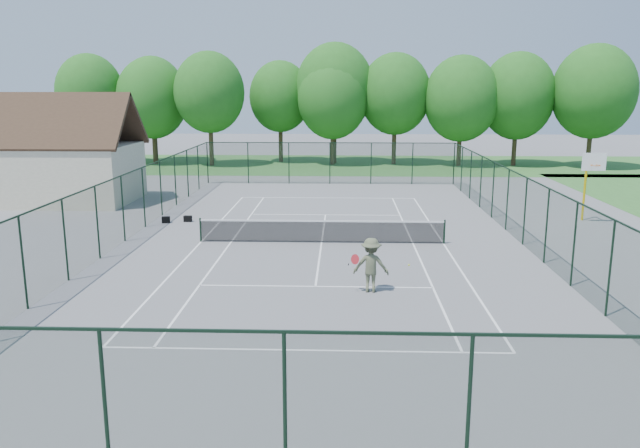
{
  "coord_description": "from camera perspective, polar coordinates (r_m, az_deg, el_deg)",
  "views": [
    {
      "loc": [
        0.92,
        -27.34,
        6.79
      ],
      "look_at": [
        0.0,
        -2.0,
        1.3
      ],
      "focal_mm": 35.0,
      "sensor_mm": 36.0,
      "label": 1
    }
  ],
  "objects": [
    {
      "name": "ground",
      "position": [
        28.18,
        0.15,
        -1.72
      ],
      "size": [
        140.0,
        140.0,
        0.0
      ],
      "primitive_type": "plane",
      "color": "slate",
      "rests_on": "ground"
    },
    {
      "name": "basketball_goal",
      "position": [
        34.96,
        23.45,
        4.28
      ],
      "size": [
        1.2,
        1.43,
        3.65
      ],
      "color": "#CBAA08",
      "rests_on": "ground"
    },
    {
      "name": "sports_bag_a",
      "position": [
        33.3,
        -13.91,
        0.38
      ],
      "size": [
        0.45,
        0.32,
        0.33
      ],
      "primitive_type": "cube",
      "rotation": [
        0.0,
        0.0,
        0.19
      ],
      "color": "black",
      "rests_on": "ground"
    },
    {
      "name": "court_lines",
      "position": [
        28.18,
        0.15,
        -1.71
      ],
      "size": [
        11.05,
        23.85,
        0.01
      ],
      "color": "white",
      "rests_on": "ground"
    },
    {
      "name": "utility_building",
      "position": [
        41.15,
        -22.35,
        6.19
      ],
      "size": [
        8.6,
        6.27,
        6.63
      ],
      "color": "beige",
      "rests_on": "ground"
    },
    {
      "name": "tennis_net",
      "position": [
        28.05,
        0.15,
        -0.58
      ],
      "size": [
        11.08,
        0.08,
        1.1
      ],
      "color": "black",
      "rests_on": "ground"
    },
    {
      "name": "tree_line_far",
      "position": [
        57.35,
        1.18,
        11.42
      ],
      "size": [
        39.4,
        6.4,
        9.7
      ],
      "color": "#493621",
      "rests_on": "ground"
    },
    {
      "name": "tennis_player",
      "position": [
        21.31,
        4.68,
        -3.76
      ],
      "size": [
        2.22,
        0.84,
        1.88
      ],
      "color": "#555A40",
      "rests_on": "ground"
    },
    {
      "name": "grass_far",
      "position": [
        57.74,
        1.15,
        5.47
      ],
      "size": [
        80.0,
        16.0,
        0.01
      ],
      "primitive_type": "cube",
      "color": "#3A7531",
      "rests_on": "ground"
    },
    {
      "name": "fence_enclosure",
      "position": [
        27.85,
        0.15,
        1.39
      ],
      "size": [
        18.05,
        36.05,
        3.02
      ],
      "color": "#193522",
      "rests_on": "ground"
    },
    {
      "name": "sports_bag_b",
      "position": [
        33.34,
        -11.99,
        0.47
      ],
      "size": [
        0.42,
        0.27,
        0.31
      ],
      "primitive_type": "cube",
      "rotation": [
        0.0,
        0.0,
        -0.06
      ],
      "color": "black",
      "rests_on": "ground"
    }
  ]
}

